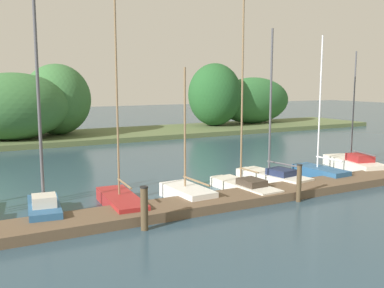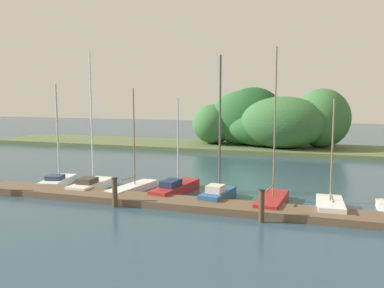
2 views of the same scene
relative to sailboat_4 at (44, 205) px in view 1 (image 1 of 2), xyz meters
name	(u,v)px [view 1 (image 1 of 2)]	position (x,y,z in m)	size (l,w,h in m)	color
dock_pier	(131,215)	(2.66, -1.56, -0.31)	(31.67, 1.80, 0.35)	brown
far_shore	(59,108)	(5.02, 21.18, 2.15)	(67.77, 8.00, 6.55)	#56663D
sailboat_4	(44,205)	(0.00, 0.00, 0.00)	(1.40, 3.13, 7.55)	#285684
sailboat_5	(120,199)	(2.80, -0.01, -0.16)	(1.37, 3.89, 7.85)	maroon
sailboat_6	(186,192)	(5.53, -0.26, -0.16)	(1.32, 3.18, 5.36)	white
sailboat_7	(243,184)	(8.35, -0.28, -0.15)	(1.32, 4.07, 8.23)	silver
sailboat_8	(272,175)	(10.65, 0.64, -0.13)	(1.88, 4.20, 7.23)	silver
sailboat_9	(318,171)	(13.20, 0.15, -0.13)	(1.23, 3.13, 6.98)	#285684
sailboat_10	(353,163)	(16.51, 0.92, -0.12)	(2.28, 4.43, 6.40)	silver
mooring_piling_2	(144,208)	(2.65, -2.82, 0.25)	(0.28, 0.28, 1.46)	#4C3D28
mooring_piling_3	(299,183)	(9.40, -2.63, 0.28)	(0.23, 0.23, 1.53)	#4C3D28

